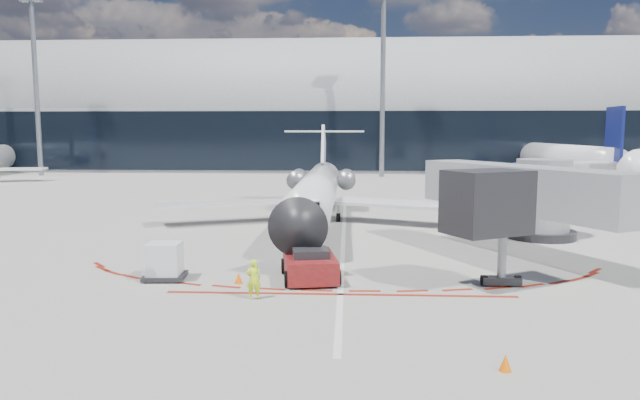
{
  "coord_description": "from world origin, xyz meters",
  "views": [
    {
      "loc": [
        0.3,
        -33.61,
        6.47
      ],
      "look_at": [
        -1.52,
        2.59,
        2.09
      ],
      "focal_mm": 32.0,
      "sensor_mm": 36.0,
      "label": 1
    }
  ],
  "objects_px": {
    "pushback_tug": "(310,265)",
    "uld_container": "(165,261)",
    "ramp_worker": "(253,279)",
    "regional_jet": "(317,191)"
  },
  "relations": [
    {
      "from": "ramp_worker",
      "to": "uld_container",
      "type": "bearing_deg",
      "value": -50.23
    },
    {
      "from": "pushback_tug",
      "to": "uld_container",
      "type": "bearing_deg",
      "value": 173.32
    },
    {
      "from": "ramp_worker",
      "to": "uld_container",
      "type": "distance_m",
      "value": 5.15
    },
    {
      "from": "regional_jet",
      "to": "ramp_worker",
      "type": "height_order",
      "value": "regional_jet"
    },
    {
      "from": "regional_jet",
      "to": "ramp_worker",
      "type": "relative_size",
      "value": 17.86
    },
    {
      "from": "regional_jet",
      "to": "pushback_tug",
      "type": "distance_m",
      "value": 14.93
    },
    {
      "from": "pushback_tug",
      "to": "uld_container",
      "type": "distance_m",
      "value": 6.35
    },
    {
      "from": "pushback_tug",
      "to": "ramp_worker",
      "type": "bearing_deg",
      "value": -132.54
    },
    {
      "from": "ramp_worker",
      "to": "uld_container",
      "type": "relative_size",
      "value": 0.86
    },
    {
      "from": "pushback_tug",
      "to": "ramp_worker",
      "type": "height_order",
      "value": "ramp_worker"
    }
  ]
}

